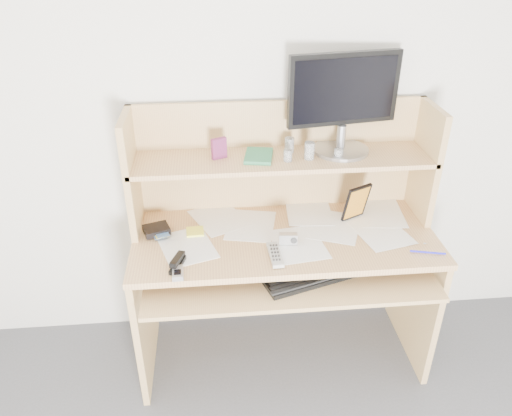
{
  "coord_description": "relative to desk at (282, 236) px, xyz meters",
  "views": [
    {
      "loc": [
        -0.31,
        -0.44,
        2.01
      ],
      "look_at": [
        -0.14,
        1.43,
        0.93
      ],
      "focal_mm": 35.0,
      "sensor_mm": 36.0,
      "label": 1
    }
  ],
  "objects": [
    {
      "name": "back_wall",
      "position": [
        0.0,
        0.24,
        0.56
      ],
      "size": [
        3.6,
        0.04,
        2.5
      ],
      "primitive_type": "cube",
      "color": "silver",
      "rests_on": "floor"
    },
    {
      "name": "desk",
      "position": [
        0.0,
        0.0,
        0.0
      ],
      "size": [
        1.4,
        0.7,
        1.3
      ],
      "color": "tan",
      "rests_on": "floor"
    },
    {
      "name": "paper_clutter",
      "position": [
        0.0,
        -0.08,
        0.06
      ],
      "size": [
        1.32,
        0.54,
        0.01
      ],
      "primitive_type": "cube",
      "color": "white",
      "rests_on": "desk"
    },
    {
      "name": "keyboard",
      "position": [
        0.09,
        -0.28,
        -0.03
      ],
      "size": [
        0.46,
        0.28,
        0.03
      ],
      "rotation": [
        0.0,
        0.0,
        0.31
      ],
      "color": "black",
      "rests_on": "desk"
    },
    {
      "name": "tv_remote",
      "position": [
        -0.07,
        -0.25,
        0.07
      ],
      "size": [
        0.06,
        0.18,
        0.02
      ],
      "primitive_type": "cube",
      "rotation": [
        0.0,
        0.0,
        0.05
      ],
      "color": "#A8A7A2",
      "rests_on": "paper_clutter"
    },
    {
      "name": "flip_phone",
      "position": [
        -0.48,
        -0.34,
        0.07
      ],
      "size": [
        0.05,
        0.09,
        0.02
      ],
      "primitive_type": "cube",
      "rotation": [
        0.0,
        0.0,
        0.04
      ],
      "color": "#B2B2B4",
      "rests_on": "paper_clutter"
    },
    {
      "name": "stapler",
      "position": [
        -0.48,
        -0.28,
        0.08
      ],
      "size": [
        0.07,
        0.13,
        0.04
      ],
      "primitive_type": "cube",
      "rotation": [
        0.0,
        0.0,
        -0.3
      ],
      "color": "black",
      "rests_on": "paper_clutter"
    },
    {
      "name": "wallet",
      "position": [
        -0.59,
        -0.01,
        0.08
      ],
      "size": [
        0.14,
        0.13,
        0.03
      ],
      "primitive_type": "cube",
      "rotation": [
        0.0,
        0.0,
        0.33
      ],
      "color": "black",
      "rests_on": "paper_clutter"
    },
    {
      "name": "sticky_note_pad",
      "position": [
        -0.41,
        -0.02,
        0.06
      ],
      "size": [
        0.08,
        0.08,
        0.01
      ],
      "primitive_type": "cube",
      "rotation": [
        0.0,
        0.0,
        0.06
      ],
      "color": "yellow",
      "rests_on": "desk"
    },
    {
      "name": "digital_camera",
      "position": [
        0.0,
        -0.16,
        0.09
      ],
      "size": [
        0.08,
        0.04,
        0.05
      ],
      "primitive_type": "cube",
      "rotation": [
        0.0,
        0.0,
        -0.09
      ],
      "color": "#AAA9AC",
      "rests_on": "paper_clutter"
    },
    {
      "name": "game_case",
      "position": [
        0.36,
        0.02,
        0.15
      ],
      "size": [
        0.12,
        0.07,
        0.19
      ],
      "primitive_type": "cube",
      "rotation": [
        0.0,
        0.0,
        0.47
      ],
      "color": "black",
      "rests_on": "paper_clutter"
    },
    {
      "name": "blue_pen",
      "position": [
        0.6,
        -0.29,
        0.07
      ],
      "size": [
        0.15,
        0.04,
        0.01
      ],
      "primitive_type": "cylinder",
      "rotation": [
        1.57,
        0.0,
        1.33
      ],
      "color": "#1D1BCF",
      "rests_on": "paper_clutter"
    },
    {
      "name": "card_box",
      "position": [
        -0.29,
        0.08,
        0.43
      ],
      "size": [
        0.07,
        0.05,
        0.1
      ],
      "primitive_type": "cube",
      "rotation": [
        0.0,
        0.0,
        0.43
      ],
      "color": "maroon",
      "rests_on": "desk"
    },
    {
      "name": "shelf_book",
      "position": [
        -0.11,
        0.07,
        0.39
      ],
      "size": [
        0.15,
        0.19,
        0.02
      ],
      "primitive_type": "cube",
      "rotation": [
        0.0,
        0.0,
        -0.18
      ],
      "color": "#307A4D",
      "rests_on": "desk"
    },
    {
      "name": "chip_stack_a",
      "position": [
        0.02,
        0.02,
        0.41
      ],
      "size": [
        0.05,
        0.05,
        0.05
      ],
      "primitive_type": "cylinder",
      "rotation": [
        0.0,
        0.0,
        -0.37
      ],
      "color": "black",
      "rests_on": "desk"
    },
    {
      "name": "chip_stack_b",
      "position": [
        0.04,
        0.12,
        0.42
      ],
      "size": [
        0.05,
        0.05,
        0.07
      ],
      "primitive_type": "cylinder",
      "rotation": [
        0.0,
        0.0,
        -0.15
      ],
      "color": "white",
      "rests_on": "desk"
    },
    {
      "name": "chip_stack_c",
      "position": [
        0.25,
        0.02,
        0.41
      ],
      "size": [
        0.05,
        0.05,
        0.05
      ],
      "primitive_type": "cylinder",
      "rotation": [
        0.0,
        0.0,
        -0.26
      ],
      "color": "black",
      "rests_on": "desk"
    },
    {
      "name": "chip_stack_d",
      "position": [
        0.12,
        0.03,
        0.43
      ],
      "size": [
        0.06,
        0.06,
        0.08
      ],
      "primitive_type": "cylinder",
      "rotation": [
        0.0,
        0.0,
        -0.26
      ],
      "color": "silver",
      "rests_on": "desk"
    },
    {
      "name": "monitor",
      "position": [
        0.28,
        0.13,
        0.63
      ],
      "size": [
        0.52,
        0.26,
        0.45
      ],
      "rotation": [
        0.0,
        0.0,
        0.16
      ],
      "color": "#9A9A9E",
      "rests_on": "desk"
    }
  ]
}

